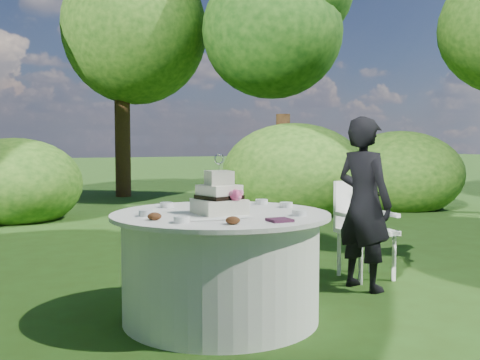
% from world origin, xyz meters
% --- Properties ---
extents(ground, '(80.00, 80.00, 0.00)m').
position_xyz_m(ground, '(0.00, 0.00, 0.00)').
color(ground, '#213B10').
rests_on(ground, ground).
extents(napkins, '(0.14, 0.14, 0.02)m').
position_xyz_m(napkins, '(0.19, -0.55, 0.78)').
color(napkins, '#4A203B').
rests_on(napkins, table).
extents(feather_plume, '(0.48, 0.07, 0.01)m').
position_xyz_m(feather_plume, '(-0.14, -0.33, 0.78)').
color(feather_plume, white).
rests_on(feather_plume, table).
extents(guest, '(0.49, 0.62, 1.49)m').
position_xyz_m(guest, '(1.43, 0.28, 0.74)').
color(guest, black).
rests_on(guest, ground).
extents(table, '(1.56, 1.56, 0.77)m').
position_xyz_m(table, '(0.00, 0.00, 0.39)').
color(table, white).
rests_on(table, ground).
extents(cake, '(0.35, 0.35, 0.43)m').
position_xyz_m(cake, '(-0.02, -0.04, 0.88)').
color(cake, silver).
rests_on(cake, table).
extents(chair, '(0.47, 0.45, 0.90)m').
position_xyz_m(chair, '(1.68, 0.67, 0.52)').
color(chair, white).
rests_on(chair, ground).
extents(votives, '(1.21, 0.92, 0.04)m').
position_xyz_m(votives, '(0.05, 0.04, 0.79)').
color(votives, white).
rests_on(votives, table).
extents(petal_cups, '(0.49, 0.46, 0.05)m').
position_xyz_m(petal_cups, '(-0.33, -0.37, 0.79)').
color(petal_cups, '#562D16').
rests_on(petal_cups, table).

